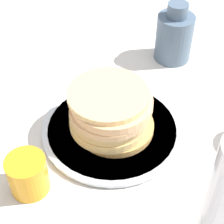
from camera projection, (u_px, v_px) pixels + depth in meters
name	position (u px, v px, depth m)	size (l,w,h in m)	color
ground_plane	(98.00, 125.00, 0.76)	(4.00, 4.00, 0.00)	silver
plate	(112.00, 129.00, 0.75)	(0.28, 0.28, 0.01)	silver
pancake_stack	(111.00, 112.00, 0.71)	(0.16, 0.16, 0.09)	tan
juice_glass	(28.00, 175.00, 0.63)	(0.07, 0.07, 0.07)	orange
cream_jug	(174.00, 36.00, 0.89)	(0.09, 0.09, 0.15)	#4C6075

